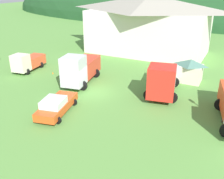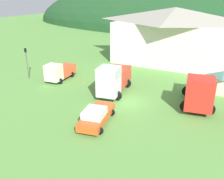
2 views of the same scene
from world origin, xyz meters
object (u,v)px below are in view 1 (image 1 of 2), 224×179
(light_truck_cream, at_px, (27,62))
(traffic_cone_near_pickup, at_px, (53,74))
(play_shed_cream, at_px, (190,70))
(tow_truck_silver, at_px, (80,69))
(service_pickup_orange, at_px, (56,105))
(crane_truck_red, at_px, (163,79))
(depot_building, at_px, (148,24))

(light_truck_cream, bearing_deg, traffic_cone_near_pickup, 90.91)
(play_shed_cream, xyz_separation_m, tow_truck_silver, (-11.14, -6.45, 0.41))
(tow_truck_silver, distance_m, service_pickup_orange, 7.51)
(crane_truck_red, bearing_deg, play_shed_cream, 150.28)
(crane_truck_red, relative_size, traffic_cone_near_pickup, 12.69)
(depot_building, bearing_deg, play_shed_cream, -48.75)
(tow_truck_silver, distance_m, crane_truck_red, 9.47)
(play_shed_cream, height_order, traffic_cone_near_pickup, play_shed_cream)
(depot_building, bearing_deg, service_pickup_orange, -89.68)
(depot_building, height_order, tow_truck_silver, depot_building)
(play_shed_cream, xyz_separation_m, crane_truck_red, (-1.74, -5.27, 0.37))
(light_truck_cream, height_order, traffic_cone_near_pickup, light_truck_cream)
(play_shed_cream, xyz_separation_m, traffic_cone_near_pickup, (-16.21, -5.37, -1.41))
(light_truck_cream, bearing_deg, tow_truck_silver, 79.09)
(tow_truck_silver, relative_size, traffic_cone_near_pickup, 12.36)
(service_pickup_orange, height_order, traffic_cone_near_pickup, service_pickup_orange)
(light_truck_cream, xyz_separation_m, tow_truck_silver, (8.77, -0.54, 0.58))
(depot_building, height_order, service_pickup_orange, depot_building)
(play_shed_cream, bearing_deg, crane_truck_red, -108.30)
(tow_truck_silver, bearing_deg, play_shed_cream, 109.27)
(service_pickup_orange, xyz_separation_m, traffic_cone_near_pickup, (-7.21, 8.22, -0.83))
(traffic_cone_near_pickup, bearing_deg, service_pickup_orange, -48.73)
(play_shed_cream, distance_m, light_truck_cream, 20.77)
(depot_building, bearing_deg, tow_truck_silver, -96.79)
(light_truck_cream, bearing_deg, crane_truck_red, 84.64)
(depot_building, distance_m, traffic_cone_near_pickup, 17.92)
(depot_building, bearing_deg, traffic_cone_near_pickup, -114.15)
(play_shed_cream, xyz_separation_m, light_truck_cream, (-19.91, -5.91, -0.17))
(tow_truck_silver, height_order, crane_truck_red, tow_truck_silver)
(depot_building, xyz_separation_m, tow_truck_silver, (-2.01, -16.87, -2.88))
(play_shed_cream, distance_m, tow_truck_silver, 12.88)
(traffic_cone_near_pickup, bearing_deg, depot_building, 65.85)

